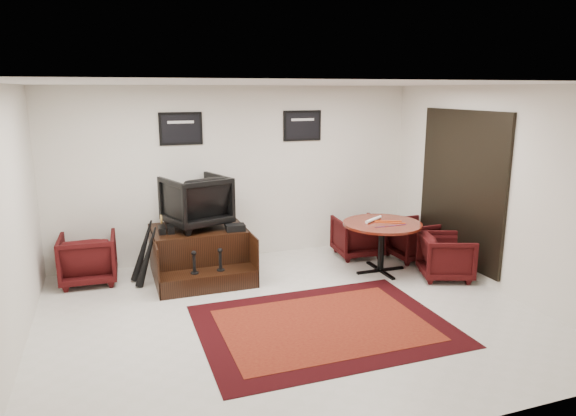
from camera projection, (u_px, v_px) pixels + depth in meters
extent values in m
plane|color=beige|center=(290.00, 315.00, 6.37)|extent=(6.00, 6.00, 0.00)
cube|color=silver|center=(239.00, 174.00, 8.35)|extent=(6.00, 0.02, 2.80)
cube|color=silver|center=(406.00, 276.00, 3.76)|extent=(6.00, 0.02, 2.80)
cube|color=silver|center=(6.00, 228.00, 5.08)|extent=(0.02, 5.00, 2.80)
cube|color=silver|center=(496.00, 189.00, 7.03)|extent=(0.02, 5.00, 2.80)
cube|color=white|center=(291.00, 84.00, 5.74)|extent=(6.00, 5.00, 0.02)
cube|color=black|center=(461.00, 188.00, 7.69)|extent=(0.05, 1.90, 2.30)
cube|color=black|center=(460.00, 188.00, 7.68)|extent=(0.02, 1.72, 2.12)
cube|color=black|center=(461.00, 188.00, 7.69)|extent=(0.03, 0.05, 2.12)
cube|color=black|center=(181.00, 129.00, 7.87)|extent=(0.66, 0.03, 0.50)
cube|color=black|center=(181.00, 129.00, 7.85)|extent=(0.58, 0.01, 0.42)
cube|color=silver|center=(181.00, 122.00, 7.83)|extent=(0.40, 0.00, 0.04)
cube|color=black|center=(302.00, 126.00, 8.52)|extent=(0.66, 0.03, 0.50)
cube|color=black|center=(303.00, 126.00, 8.50)|extent=(0.58, 0.01, 0.42)
cube|color=silver|center=(303.00, 120.00, 8.48)|extent=(0.40, 0.00, 0.04)
cube|color=black|center=(324.00, 325.00, 6.09)|extent=(2.91, 2.18, 0.01)
cube|color=#540F0C|center=(324.00, 325.00, 6.09)|extent=(2.39, 1.66, 0.01)
cube|color=black|center=(199.00, 250.00, 7.78)|extent=(1.37, 1.01, 0.71)
cube|color=black|center=(208.00, 281.00, 7.18)|extent=(1.37, 0.41, 0.25)
cube|color=black|center=(154.00, 259.00, 7.37)|extent=(0.02, 1.42, 0.71)
cube|color=black|center=(245.00, 250.00, 7.81)|extent=(0.02, 1.42, 0.71)
cylinder|color=black|center=(195.00, 273.00, 7.09)|extent=(0.11, 0.11, 0.02)
cylinder|color=black|center=(194.00, 264.00, 7.06)|extent=(0.04, 0.04, 0.24)
sphere|color=black|center=(194.00, 253.00, 7.02)|extent=(0.07, 0.07, 0.07)
cylinder|color=black|center=(221.00, 270.00, 7.21)|extent=(0.11, 0.11, 0.02)
cylinder|color=black|center=(220.00, 261.00, 7.18)|extent=(0.04, 0.04, 0.24)
sphere|color=black|center=(220.00, 250.00, 7.14)|extent=(0.07, 0.07, 0.07)
imported|color=black|center=(196.00, 199.00, 7.65)|extent=(1.05, 1.01, 0.87)
cube|color=black|center=(162.00, 230.00, 7.41)|extent=(0.11, 0.26, 0.10)
cube|color=black|center=(171.00, 229.00, 7.44)|extent=(0.11, 0.26, 0.10)
cube|color=black|center=(235.00, 228.00, 7.53)|extent=(0.29, 0.21, 0.10)
imported|color=black|center=(88.00, 256.00, 7.39)|extent=(0.79, 0.74, 0.79)
cylinder|color=#4D130B|center=(382.00, 224.00, 7.74)|extent=(1.19, 1.19, 0.04)
cylinder|color=black|center=(381.00, 247.00, 7.82)|extent=(0.10, 0.10, 0.70)
cube|color=black|center=(380.00, 270.00, 7.91)|extent=(0.79, 0.06, 0.03)
cube|color=black|center=(380.00, 270.00, 7.91)|extent=(0.06, 0.79, 0.03)
imported|color=black|center=(357.00, 235.00, 8.58)|extent=(0.77, 0.73, 0.74)
imported|color=black|center=(413.00, 237.00, 8.44)|extent=(0.70, 0.74, 0.72)
imported|color=black|center=(446.00, 254.00, 7.56)|extent=(0.87, 0.89, 0.73)
cylinder|color=white|center=(374.00, 219.00, 7.82)|extent=(0.38, 0.26, 0.05)
cylinder|color=#D5430B|center=(390.00, 222.00, 7.72)|extent=(0.39, 0.24, 0.01)
cylinder|color=#D5430B|center=(387.00, 221.00, 7.82)|extent=(0.42, 0.18, 0.01)
cylinder|color=#4C1933|center=(378.00, 227.00, 7.47)|extent=(0.10, 0.02, 0.01)
cylinder|color=#4C1933|center=(382.00, 227.00, 7.49)|extent=(0.10, 0.02, 0.01)
cylinder|color=#4C1933|center=(385.00, 226.00, 7.51)|extent=(0.10, 0.02, 0.01)
cylinder|color=#4C1933|center=(389.00, 226.00, 7.53)|extent=(0.10, 0.02, 0.01)
cylinder|color=#4C1933|center=(393.00, 226.00, 7.55)|extent=(0.10, 0.02, 0.01)
cylinder|color=#4C1933|center=(396.00, 225.00, 7.57)|extent=(0.10, 0.02, 0.01)
cylinder|color=#4C1933|center=(400.00, 225.00, 7.59)|extent=(0.10, 0.02, 0.01)
cylinder|color=#4C1933|center=(403.00, 225.00, 7.61)|extent=(0.10, 0.02, 0.01)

